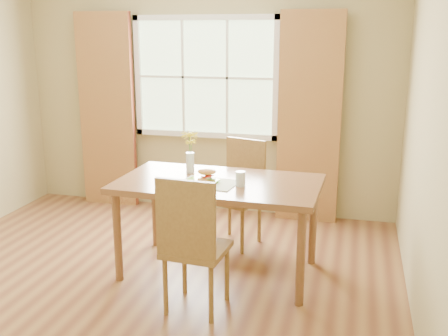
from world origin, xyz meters
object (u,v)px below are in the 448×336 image
water_glass (240,179)px  croissant_sandwich (207,175)px  chair_near (192,240)px  flower_vase (190,148)px  chair_far (240,187)px  dining_table (219,191)px

water_glass → croissant_sandwich: bearing=-175.9°
chair_near → flower_vase: (-0.30, 0.90, 0.45)m
chair_near → chair_far: chair_near is taller
dining_table → chair_far: 0.72m
chair_near → croissant_sandwich: chair_near is taller
dining_table → flower_vase: 0.47m
chair_near → water_glass: chair_near is taller
dining_table → croissant_sandwich: bearing=-118.4°
chair_far → croissant_sandwich: chair_far is taller
chair_far → water_glass: chair_far is taller
chair_far → flower_vase: 0.77m
water_glass → flower_vase: (-0.51, 0.29, 0.16)m
chair_far → chair_near: bearing=-74.2°
chair_far → water_glass: (0.18, -0.80, 0.31)m
chair_near → chair_far: size_ratio=1.03×
dining_table → chair_far: size_ratio=1.67×
chair_far → flower_vase: bearing=-105.9°
croissant_sandwich → water_glass: croissant_sandwich is taller
dining_table → chair_far: (0.03, 0.70, -0.17)m
croissant_sandwich → chair_near: bearing=-96.4°
croissant_sandwich → flower_vase: flower_vase is taller
flower_vase → chair_far: bearing=57.0°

